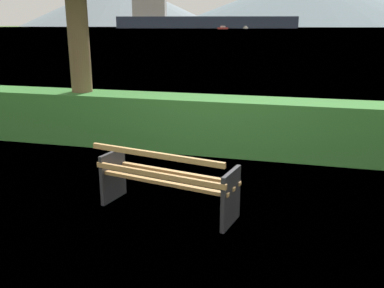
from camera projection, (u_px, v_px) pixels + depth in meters
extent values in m
plane|color=#4C6B33|center=(169.00, 210.00, 5.37)|extent=(1400.00, 1400.00, 0.00)
plane|color=slate|center=(303.00, 28.00, 291.28)|extent=(620.00, 620.00, 0.00)
cube|color=tan|center=(161.00, 182.00, 5.08)|extent=(1.75, 0.43, 0.04)
cube|color=tan|center=(168.00, 177.00, 5.25)|extent=(1.75, 0.43, 0.04)
cube|color=tan|center=(176.00, 173.00, 5.41)|extent=(1.75, 0.43, 0.04)
cube|color=tan|center=(157.00, 175.00, 4.99)|extent=(1.75, 0.41, 0.06)
cube|color=tan|center=(155.00, 155.00, 4.87)|extent=(1.75, 0.41, 0.06)
cube|color=#2D2D33|center=(113.00, 176.00, 5.62)|extent=(0.15, 0.51, 0.68)
cube|color=#2D2D33|center=(231.00, 198.00, 4.90)|extent=(0.15, 0.51, 0.68)
cube|color=#387A33|center=(213.00, 124.00, 7.80)|extent=(11.08, 0.85, 1.01)
cylinder|color=brown|center=(80.00, 52.00, 8.17)|extent=(0.41, 0.41, 3.56)
cube|color=#2D384C|center=(207.00, 22.00, 269.87)|extent=(115.33, 38.72, 7.26)
cube|color=beige|center=(150.00, 7.00, 268.70)|extent=(23.00, 17.23, 11.62)
cube|color=silver|center=(246.00, 28.00, 238.69)|extent=(3.49, 5.44, 0.92)
cube|color=silver|center=(246.00, 26.00, 238.47)|extent=(1.77, 2.17, 0.67)
cube|color=#B2332D|center=(223.00, 28.00, 214.97)|extent=(4.72, 6.74, 0.92)
cube|color=beige|center=(223.00, 27.00, 214.73)|extent=(2.39, 2.75, 0.78)
cone|color=gray|center=(121.00, 3.00, 580.01)|extent=(272.92, 272.92, 61.39)
cone|color=slate|center=(306.00, 0.00, 521.84)|extent=(344.21, 344.21, 63.25)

